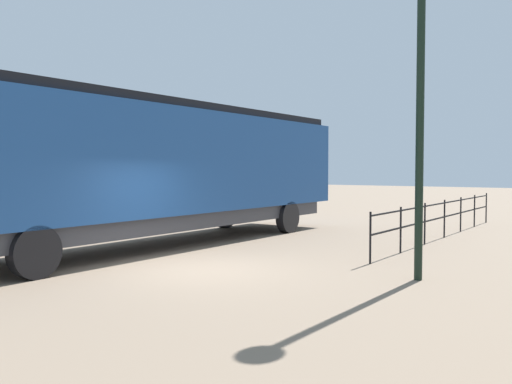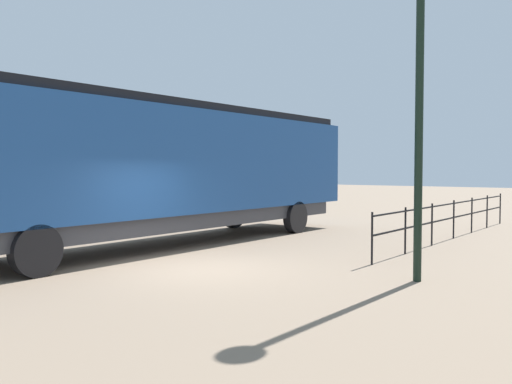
# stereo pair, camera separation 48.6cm
# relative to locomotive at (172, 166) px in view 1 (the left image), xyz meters

# --- Properties ---
(ground_plane) EXTENTS (120.00, 120.00, 0.00)m
(ground_plane) POSITION_rel_locomotive_xyz_m (3.39, -2.79, -2.30)
(ground_plane) COLOR #84705B
(locomotive) EXTENTS (3.10, 15.21, 4.12)m
(locomotive) POSITION_rel_locomotive_xyz_m (0.00, 0.00, 0.00)
(locomotive) COLOR navy
(locomotive) RESTS_ON ground_plane
(lamp_post) EXTENTS (0.57, 0.57, 7.11)m
(lamp_post) POSITION_rel_locomotive_xyz_m (7.79, -1.09, 2.83)
(lamp_post) COLOR black
(lamp_post) RESTS_ON ground_plane
(platform_fence) EXTENTS (0.05, 12.05, 1.23)m
(platform_fence) POSITION_rel_locomotive_xyz_m (6.26, 6.07, -1.51)
(platform_fence) COLOR black
(platform_fence) RESTS_ON ground_plane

